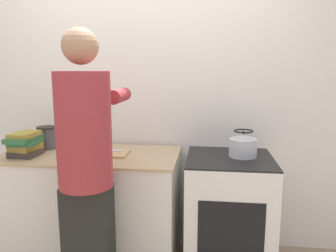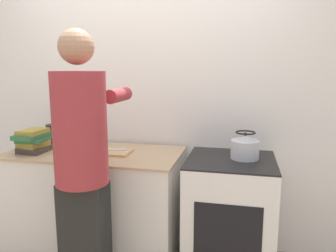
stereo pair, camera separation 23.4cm
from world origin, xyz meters
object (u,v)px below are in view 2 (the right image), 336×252
at_px(oven, 229,217).
at_px(bowl_prep, 85,140).
at_px(knife, 109,149).
at_px(canister_jar, 56,135).
at_px(cutting_board, 108,152).
at_px(person, 82,162).
at_px(kettle, 245,147).

distance_m(oven, bowl_prep, 1.36).
bearing_deg(oven, knife, 177.74).
xyz_separation_m(oven, canister_jar, (-1.48, 0.14, 0.53)).
height_order(knife, bowl_prep, bowl_prep).
height_order(cutting_board, knife, knife).
relative_size(oven, person, 0.51).
height_order(cutting_board, canister_jar, canister_jar).
relative_size(knife, kettle, 1.27).
bearing_deg(bowl_prep, person, -64.30).
height_order(knife, canister_jar, canister_jar).
relative_size(cutting_board, knife, 1.38).
height_order(oven, bowl_prep, bowl_prep).
bearing_deg(canister_jar, knife, -10.79).
xyz_separation_m(knife, bowl_prep, (-0.30, 0.19, 0.02)).
bearing_deg(knife, cutting_board, -87.87).
relative_size(oven, kettle, 4.44).
bearing_deg(kettle, canister_jar, 176.22).
xyz_separation_m(kettle, bowl_prep, (-1.35, 0.19, -0.06)).
relative_size(person, knife, 6.87).
bearing_deg(cutting_board, oven, -0.40).
xyz_separation_m(bowl_prep, canister_jar, (-0.23, -0.09, 0.05)).
relative_size(person, canister_jar, 9.65).
bearing_deg(cutting_board, bowl_prep, 144.06).
xyz_separation_m(person, canister_jar, (-0.58, 0.66, 0.01)).
bearing_deg(canister_jar, cutting_board, -13.91).
bearing_deg(cutting_board, knife, 97.63).
xyz_separation_m(knife, canister_jar, (-0.53, 0.10, 0.07)).
bearing_deg(oven, person, -150.11).
xyz_separation_m(oven, person, (-0.90, -0.52, 0.52)).
height_order(bowl_prep, canister_jar, canister_jar).
distance_m(knife, bowl_prep, 0.36).
bearing_deg(kettle, oven, -159.97).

